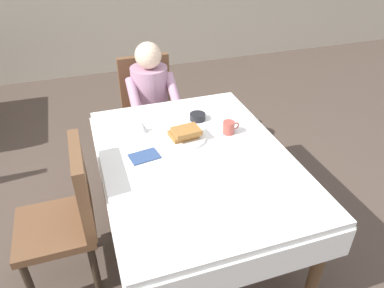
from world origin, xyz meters
The scene contains 14 objects.
ground_plane centered at (0.00, 0.00, 0.00)m, with size 14.00×14.00×0.00m, color brown.
dining_table_main centered at (0.00, 0.00, 0.65)m, with size 1.12×1.52×0.74m.
chair_diner centered at (-0.04, 1.17, 0.53)m, with size 0.44×0.45×0.93m.
diner_person centered at (-0.04, 1.01, 0.67)m, with size 0.40×0.43×1.12m.
chair_left_side centered at (-0.77, 0.00, 0.53)m, with size 0.45×0.44×0.93m.
plate_breakfast centered at (-0.01, 0.21, 0.75)m, with size 0.28×0.28×0.02m, color white.
breakfast_stack centered at (-0.01, 0.20, 0.79)m, with size 0.20×0.16×0.06m.
cup_coffee centered at (0.29, 0.18, 0.78)m, with size 0.11×0.08×0.08m.
bowl_butter centered at (0.15, 0.42, 0.76)m, with size 0.11×0.11×0.04m, color black.
syrup_pitcher centered at (-0.25, 0.38, 0.78)m, with size 0.08×0.08×0.07m.
fork_left_of_plate centered at (-0.20, 0.19, 0.74)m, with size 0.18×0.01×0.01m, color silver.
knife_right_of_plate centered at (0.18, 0.19, 0.74)m, with size 0.20×0.01×0.01m, color silver.
spoon_near_edge centered at (0.04, -0.12, 0.74)m, with size 0.15×0.01×0.01m, color silver.
napkin_folded centered at (-0.30, 0.09, 0.74)m, with size 0.17×0.12×0.01m, color #334C7F.
Camera 1 is at (-0.58, -1.68, 2.00)m, focal length 34.13 mm.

